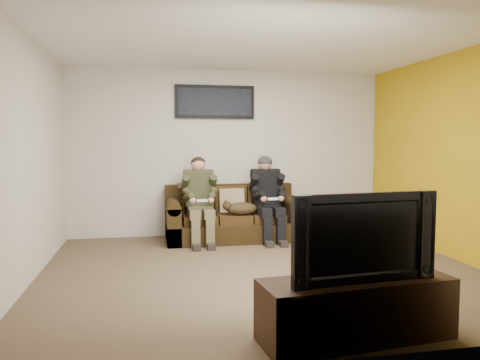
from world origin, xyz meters
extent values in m
plane|color=brown|center=(0.00, 0.00, 0.00)|extent=(5.00, 5.00, 0.00)
plane|color=silver|center=(0.00, 0.00, 2.60)|extent=(5.00, 5.00, 0.00)
plane|color=beige|center=(0.00, 2.25, 1.30)|extent=(5.00, 0.00, 5.00)
plane|color=beige|center=(0.00, -2.25, 1.30)|extent=(5.00, 0.00, 5.00)
plane|color=beige|center=(-2.50, 0.00, 1.30)|extent=(0.00, 4.50, 4.50)
plane|color=beige|center=(2.50, 0.00, 1.30)|extent=(0.00, 4.50, 4.50)
plane|color=#BD9612|center=(2.49, 0.00, 1.30)|extent=(0.00, 4.50, 4.50)
cube|color=black|center=(-0.03, 1.75, 0.14)|extent=(1.99, 0.86, 0.27)
cube|color=black|center=(-0.03, 2.09, 0.54)|extent=(1.99, 0.18, 0.54)
cube|color=black|center=(-0.93, 1.75, 0.27)|extent=(0.20, 0.86, 0.54)
cube|color=black|center=(0.87, 1.75, 0.27)|extent=(0.20, 0.86, 0.54)
cylinder|color=black|center=(-0.93, 1.75, 0.54)|extent=(0.20, 0.86, 0.20)
cylinder|color=black|center=(0.87, 1.75, 0.54)|extent=(0.20, 0.86, 0.20)
cube|color=#402B13|center=(-0.54, 1.70, 0.34)|extent=(0.49, 0.54, 0.13)
cube|color=#402B13|center=(-0.54, 1.96, 0.60)|extent=(0.49, 0.13, 0.40)
cube|color=#402B13|center=(-0.03, 1.70, 0.34)|extent=(0.49, 0.54, 0.13)
cube|color=#402B13|center=(-0.03, 1.96, 0.60)|extent=(0.49, 0.13, 0.40)
cube|color=#402B13|center=(0.48, 1.70, 0.34)|extent=(0.49, 0.54, 0.13)
cube|color=#402B13|center=(0.48, 1.96, 0.60)|extent=(0.49, 0.13, 0.40)
cube|color=#9D8A67|center=(-0.03, 1.86, 0.58)|extent=(0.38, 0.18, 0.38)
cube|color=gray|center=(-0.63, 2.07, 0.82)|extent=(0.41, 0.20, 0.07)
cube|color=brown|center=(-0.54, 1.68, 0.47)|extent=(0.36, 0.30, 0.14)
cube|color=#343821|center=(-0.54, 1.78, 0.77)|extent=(0.40, 0.30, 0.53)
cylinder|color=#343821|center=(-0.54, 1.80, 0.98)|extent=(0.44, 0.18, 0.18)
sphere|color=tan|center=(-0.54, 1.82, 1.14)|extent=(0.21, 0.21, 0.21)
cube|color=brown|center=(-0.64, 1.48, 0.46)|extent=(0.15, 0.42, 0.13)
cube|color=brown|center=(-0.44, 1.48, 0.46)|extent=(0.15, 0.42, 0.13)
cube|color=brown|center=(-0.64, 1.28, 0.20)|extent=(0.12, 0.13, 0.40)
cube|color=brown|center=(-0.44, 1.28, 0.20)|extent=(0.12, 0.13, 0.40)
cube|color=black|center=(-0.64, 1.20, 0.04)|extent=(0.11, 0.26, 0.08)
cube|color=black|center=(-0.44, 1.20, 0.04)|extent=(0.11, 0.26, 0.08)
cylinder|color=#343821|center=(-0.74, 1.71, 0.87)|extent=(0.11, 0.30, 0.28)
cylinder|color=#343821|center=(-0.34, 1.71, 0.87)|extent=(0.11, 0.30, 0.28)
cylinder|color=#343821|center=(-0.71, 1.49, 0.71)|extent=(0.14, 0.32, 0.15)
cylinder|color=#343821|center=(-0.37, 1.49, 0.71)|extent=(0.14, 0.32, 0.15)
sphere|color=tan|center=(-0.67, 1.37, 0.66)|extent=(0.09, 0.09, 0.09)
sphere|color=tan|center=(-0.41, 1.37, 0.66)|extent=(0.09, 0.09, 0.09)
cube|color=white|center=(-0.54, 1.35, 0.66)|extent=(0.15, 0.04, 0.03)
ellipsoid|color=black|center=(-0.54, 1.83, 1.17)|extent=(0.22, 0.22, 0.17)
cube|color=black|center=(0.48, 1.68, 0.47)|extent=(0.36, 0.30, 0.14)
cube|color=black|center=(0.48, 1.78, 0.77)|extent=(0.40, 0.30, 0.53)
cylinder|color=black|center=(0.48, 1.80, 0.98)|extent=(0.44, 0.18, 0.18)
sphere|color=#B17763|center=(0.48, 1.82, 1.14)|extent=(0.21, 0.21, 0.21)
cube|color=black|center=(0.38, 1.48, 0.46)|extent=(0.15, 0.42, 0.13)
cube|color=black|center=(0.58, 1.48, 0.46)|extent=(0.15, 0.42, 0.13)
cube|color=black|center=(0.38, 1.28, 0.20)|extent=(0.12, 0.13, 0.40)
cube|color=black|center=(0.58, 1.28, 0.20)|extent=(0.12, 0.13, 0.40)
cube|color=black|center=(0.38, 1.20, 0.04)|extent=(0.11, 0.26, 0.08)
cube|color=black|center=(0.58, 1.20, 0.04)|extent=(0.11, 0.26, 0.08)
cylinder|color=black|center=(0.28, 1.71, 0.87)|extent=(0.11, 0.30, 0.28)
cylinder|color=black|center=(0.68, 1.71, 0.87)|extent=(0.11, 0.30, 0.28)
cylinder|color=black|center=(0.31, 1.49, 0.71)|extent=(0.14, 0.32, 0.15)
cylinder|color=black|center=(0.65, 1.49, 0.71)|extent=(0.14, 0.32, 0.15)
sphere|color=#B17763|center=(0.35, 1.37, 0.66)|extent=(0.09, 0.09, 0.09)
sphere|color=#B17763|center=(0.61, 1.37, 0.66)|extent=(0.09, 0.09, 0.09)
cube|color=white|center=(0.48, 1.35, 0.66)|extent=(0.15, 0.04, 0.03)
ellipsoid|color=black|center=(0.48, 1.82, 1.17)|extent=(0.22, 0.22, 0.19)
ellipsoid|color=#4F3A1F|center=(0.07, 1.59, 0.49)|extent=(0.47, 0.26, 0.19)
sphere|color=#4F3A1F|center=(-0.15, 1.56, 0.55)|extent=(0.14, 0.14, 0.14)
cone|color=#4F3A1F|center=(-0.17, 1.52, 0.62)|extent=(0.04, 0.04, 0.04)
cone|color=#4F3A1F|center=(-0.17, 1.59, 0.62)|extent=(0.04, 0.04, 0.04)
cylinder|color=#4F3A1F|center=(0.31, 1.64, 0.46)|extent=(0.26, 0.13, 0.08)
cube|color=black|center=(-0.23, 2.22, 2.10)|extent=(1.25, 0.04, 0.52)
cube|color=black|center=(-0.23, 2.19, 2.10)|extent=(1.15, 0.01, 0.42)
cube|color=#321E10|center=(0.23, -1.95, 0.23)|extent=(1.50, 0.61, 0.46)
imported|color=black|center=(0.23, -1.95, 0.79)|extent=(1.14, 0.26, 0.65)
camera|label=1|loc=(-1.28, -5.11, 1.47)|focal=35.00mm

